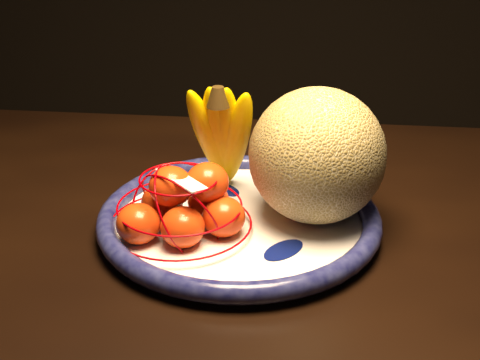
# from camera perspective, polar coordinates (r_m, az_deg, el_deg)

# --- Properties ---
(dining_table) EXTENTS (1.56, 0.94, 0.78)m
(dining_table) POSITION_cam_1_polar(r_m,az_deg,el_deg) (0.93, 5.94, -9.84)
(dining_table) COLOR black
(dining_table) RESTS_ON ground
(fruit_bowl) EXTENTS (0.39, 0.39, 0.03)m
(fruit_bowl) POSITION_cam_1_polar(r_m,az_deg,el_deg) (0.91, -0.07, -3.39)
(fruit_bowl) COLOR white
(fruit_bowl) RESTS_ON dining_table
(cantaloupe) EXTENTS (0.18, 0.18, 0.18)m
(cantaloupe) POSITION_cam_1_polar(r_m,az_deg,el_deg) (0.89, 6.58, 2.09)
(cantaloupe) COLOR olive
(cantaloupe) RESTS_ON fruit_bowl
(banana_bunch) EXTENTS (0.12, 0.11, 0.19)m
(banana_bunch) POSITION_cam_1_polar(r_m,az_deg,el_deg) (0.95, -1.47, 4.12)
(banana_bunch) COLOR #E6C002
(banana_bunch) RESTS_ON fruit_bowl
(mandarin_bag) EXTENTS (0.21, 0.21, 0.12)m
(mandarin_bag) POSITION_cam_1_polar(r_m,az_deg,el_deg) (0.87, -4.81, -2.27)
(mandarin_bag) COLOR #F64911
(mandarin_bag) RESTS_ON fruit_bowl
(price_tag) EXTENTS (0.07, 0.07, 0.01)m
(price_tag) POSITION_cam_1_polar(r_m,az_deg,el_deg) (0.84, -5.01, 0.08)
(price_tag) COLOR white
(price_tag) RESTS_ON mandarin_bag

